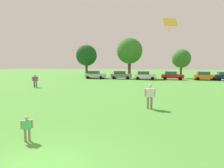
# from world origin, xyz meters

# --- Properties ---
(ground_plane) EXTENTS (160.00, 160.00, 0.00)m
(ground_plane) POSITION_xyz_m (0.00, 30.00, 0.00)
(ground_plane) COLOR #4C9338
(child_kite_flyer) EXTENTS (0.45, 0.36, 1.09)m
(child_kite_flyer) POSITION_xyz_m (-1.76, 2.02, 0.64)
(child_kite_flyer) COLOR #8C7259
(child_kite_flyer) RESTS_ON ground
(adult_bystander) EXTENTS (0.80, 0.50, 1.78)m
(adult_bystander) POSITION_xyz_m (3.07, 9.41, 1.05)
(adult_bystander) COLOR #8C7259
(adult_bystander) RESTS_ON ground
(bystander_near_trees) EXTENTS (0.67, 0.63, 1.78)m
(bystander_near_trees) POSITION_xyz_m (-12.75, 19.64, 1.06)
(bystander_near_trees) COLOR #3F3833
(bystander_near_trees) RESTS_ON ground
(kite) EXTENTS (1.30, 0.91, 1.12)m
(kite) POSITION_xyz_m (4.50, 12.38, 6.57)
(kite) COLOR yellow
(parked_car_silver_0) EXTENTS (4.30, 2.02, 1.68)m
(parked_car_silver_0) POSITION_xyz_m (-9.37, 36.63, 0.86)
(parked_car_silver_0) COLOR silver
(parked_car_silver_0) RESTS_ON ground
(parked_car_gray_1) EXTENTS (4.30, 2.02, 1.68)m
(parked_car_gray_1) POSITION_xyz_m (-3.81, 37.03, 0.86)
(parked_car_gray_1) COLOR slate
(parked_car_gray_1) RESTS_ON ground
(parked_car_white_2) EXTENTS (4.30, 2.02, 1.68)m
(parked_car_white_2) POSITION_xyz_m (1.24, 36.35, 0.86)
(parked_car_white_2) COLOR white
(parked_car_white_2) RESTS_ON ground
(parked_car_red_3) EXTENTS (4.30, 2.02, 1.68)m
(parked_car_red_3) POSITION_xyz_m (6.59, 37.36, 0.86)
(parked_car_red_3) COLOR red
(parked_car_red_3) RESTS_ON ground
(parked_car_orange_4) EXTENTS (4.30, 2.02, 1.68)m
(parked_car_orange_4) POSITION_xyz_m (12.76, 37.63, 0.86)
(parked_car_orange_4) COLOR orange
(parked_car_orange_4) RESTS_ON ground
(tree_far_left) EXTENTS (4.88, 4.88, 7.60)m
(tree_far_left) POSITION_xyz_m (-12.63, 40.51, 5.13)
(tree_far_left) COLOR brown
(tree_far_left) RESTS_ON ground
(tree_center) EXTENTS (5.76, 5.76, 8.98)m
(tree_center) POSITION_xyz_m (-2.49, 40.59, 6.06)
(tree_center) COLOR brown
(tree_center) RESTS_ON ground
(tree_far_right) EXTENTS (4.14, 4.14, 6.46)m
(tree_far_right) POSITION_xyz_m (8.85, 42.47, 4.36)
(tree_far_right) COLOR brown
(tree_far_right) RESTS_ON ground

